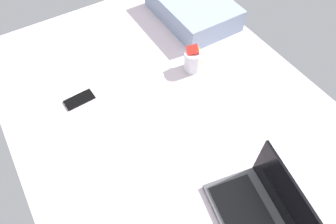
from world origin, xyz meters
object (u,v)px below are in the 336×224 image
object	(u,v)px
snack_cup	(193,60)
pillow	(193,8)
cell_phone	(79,100)
laptop	(258,210)

from	to	relation	value
snack_cup	pillow	xyz separation A→B (cm)	(-35.62, 24.16, 0.41)
snack_cup	pillow	size ratio (longest dim) A/B	0.28
cell_phone	laptop	bearing A→B (deg)	-160.62
snack_cup	cell_phone	xyz separation A→B (cm)	(-10.87, -58.01, -5.69)
cell_phone	pillow	distance (cm)	86.03
snack_cup	pillow	distance (cm)	43.04
pillow	laptop	bearing A→B (deg)	-22.77
laptop	cell_phone	size ratio (longest dim) A/B	2.63
laptop	cell_phone	distance (cm)	93.08
cell_phone	pillow	world-z (taller)	pillow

